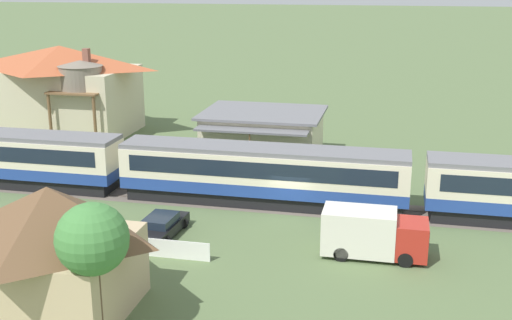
{
  "coord_description": "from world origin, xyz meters",
  "views": [
    {
      "loc": [
        6.28,
        -38.36,
        14.81
      ],
      "look_at": [
        -2.73,
        2.14,
        2.82
      ],
      "focal_mm": 45.0,
      "sensor_mm": 36.0,
      "label": 1
    }
  ],
  "objects_px": {
    "station_house_terracotta_roof": "(63,88)",
    "water_tower": "(81,77)",
    "delivery_truck_red": "(372,233)",
    "cottage_brown_roof_2": "(52,248)",
    "yard_tree_0": "(92,241)",
    "station_building": "(263,135)",
    "parked_car_black_2": "(43,219)",
    "parked_car_black": "(161,226)",
    "passenger_train": "(266,173)"
  },
  "relations": [
    {
      "from": "station_house_terracotta_roof",
      "to": "parked_car_black_2",
      "type": "height_order",
      "value": "station_house_terracotta_roof"
    },
    {
      "from": "water_tower",
      "to": "yard_tree_0",
      "type": "distance_m",
      "value": 35.22
    },
    {
      "from": "water_tower",
      "to": "yard_tree_0",
      "type": "bearing_deg",
      "value": -62.18
    },
    {
      "from": "cottage_brown_roof_2",
      "to": "passenger_train",
      "type": "bearing_deg",
      "value": 68.2
    },
    {
      "from": "parked_car_black_2",
      "to": "yard_tree_0",
      "type": "height_order",
      "value": "yard_tree_0"
    },
    {
      "from": "water_tower",
      "to": "delivery_truck_red",
      "type": "bearing_deg",
      "value": -36.22
    },
    {
      "from": "station_building",
      "to": "cottage_brown_roof_2",
      "type": "bearing_deg",
      "value": -98.48
    },
    {
      "from": "passenger_train",
      "to": "parked_car_black",
      "type": "relative_size",
      "value": 13.28
    },
    {
      "from": "delivery_truck_red",
      "to": "station_building",
      "type": "bearing_deg",
      "value": 119.09
    },
    {
      "from": "parked_car_black_2",
      "to": "yard_tree_0",
      "type": "xyz_separation_m",
      "value": [
        8.97,
        -10.95,
        4.05
      ]
    },
    {
      "from": "station_building",
      "to": "delivery_truck_red",
      "type": "relative_size",
      "value": 1.74
    },
    {
      "from": "water_tower",
      "to": "cottage_brown_roof_2",
      "type": "relative_size",
      "value": 1.04
    },
    {
      "from": "station_building",
      "to": "cottage_brown_roof_2",
      "type": "height_order",
      "value": "cottage_brown_roof_2"
    },
    {
      "from": "cottage_brown_roof_2",
      "to": "yard_tree_0",
      "type": "height_order",
      "value": "yard_tree_0"
    },
    {
      "from": "passenger_train",
      "to": "delivery_truck_red",
      "type": "bearing_deg",
      "value": -43.63
    },
    {
      "from": "station_house_terracotta_roof",
      "to": "water_tower",
      "type": "bearing_deg",
      "value": -38.73
    },
    {
      "from": "station_building",
      "to": "water_tower",
      "type": "height_order",
      "value": "water_tower"
    },
    {
      "from": "passenger_train",
      "to": "yard_tree_0",
      "type": "xyz_separation_m",
      "value": [
        -3.3,
        -18.29,
        2.5
      ]
    },
    {
      "from": "yard_tree_0",
      "to": "parked_car_black_2",
      "type": "bearing_deg",
      "value": 129.33
    },
    {
      "from": "water_tower",
      "to": "station_building",
      "type": "bearing_deg",
      "value": -7.46
    },
    {
      "from": "passenger_train",
      "to": "station_house_terracotta_roof",
      "type": "xyz_separation_m",
      "value": [
        -23.24,
        15.65,
        2.15
      ]
    },
    {
      "from": "passenger_train",
      "to": "water_tower",
      "type": "height_order",
      "value": "water_tower"
    },
    {
      "from": "parked_car_black_2",
      "to": "yard_tree_0",
      "type": "relative_size",
      "value": 0.72
    },
    {
      "from": "parked_car_black_2",
      "to": "delivery_truck_red",
      "type": "xyz_separation_m",
      "value": [
        19.56,
        0.39,
        0.71
      ]
    },
    {
      "from": "station_house_terracotta_roof",
      "to": "parked_car_black",
      "type": "height_order",
      "value": "station_house_terracotta_roof"
    },
    {
      "from": "yard_tree_0",
      "to": "station_building",
      "type": "bearing_deg",
      "value": 88.33
    },
    {
      "from": "station_building",
      "to": "cottage_brown_roof_2",
      "type": "relative_size",
      "value": 1.36
    },
    {
      "from": "passenger_train",
      "to": "delivery_truck_red",
      "type": "distance_m",
      "value": 10.11
    },
    {
      "from": "cottage_brown_roof_2",
      "to": "parked_car_black",
      "type": "distance_m",
      "value": 9.84
    },
    {
      "from": "passenger_train",
      "to": "delivery_truck_red",
      "type": "height_order",
      "value": "passenger_train"
    },
    {
      "from": "yard_tree_0",
      "to": "water_tower",
      "type": "bearing_deg",
      "value": 117.82
    },
    {
      "from": "water_tower",
      "to": "parked_car_black",
      "type": "relative_size",
      "value": 1.67
    },
    {
      "from": "cottage_brown_roof_2",
      "to": "delivery_truck_red",
      "type": "bearing_deg",
      "value": 33.71
    },
    {
      "from": "parked_car_black_2",
      "to": "delivery_truck_red",
      "type": "relative_size",
      "value": 0.79
    },
    {
      "from": "cottage_brown_roof_2",
      "to": "yard_tree_0",
      "type": "xyz_separation_m",
      "value": [
        3.14,
        -2.18,
        1.57
      ]
    },
    {
      "from": "station_house_terracotta_roof",
      "to": "cottage_brown_roof_2",
      "type": "bearing_deg",
      "value": -62.14
    },
    {
      "from": "station_house_terracotta_roof",
      "to": "parked_car_black",
      "type": "relative_size",
      "value": 3.13
    },
    {
      "from": "passenger_train",
      "to": "station_house_terracotta_roof",
      "type": "height_order",
      "value": "station_house_terracotta_roof"
    },
    {
      "from": "parked_car_black_2",
      "to": "parked_car_black",
      "type": "bearing_deg",
      "value": -89.74
    },
    {
      "from": "passenger_train",
      "to": "water_tower",
      "type": "relative_size",
      "value": 7.96
    },
    {
      "from": "parked_car_black",
      "to": "yard_tree_0",
      "type": "distance_m",
      "value": 12.38
    },
    {
      "from": "station_house_terracotta_roof",
      "to": "water_tower",
      "type": "xyz_separation_m",
      "value": [
        3.51,
        -2.81,
        1.62
      ]
    },
    {
      "from": "water_tower",
      "to": "cottage_brown_roof_2",
      "type": "xyz_separation_m",
      "value": [
        13.28,
        -28.95,
        -2.85
      ]
    },
    {
      "from": "parked_car_black_2",
      "to": "passenger_train",
      "type": "bearing_deg",
      "value": -63.71
    },
    {
      "from": "parked_car_black",
      "to": "station_house_terracotta_roof",
      "type": "bearing_deg",
      "value": 42.18
    },
    {
      "from": "station_building",
      "to": "station_house_terracotta_roof",
      "type": "relative_size",
      "value": 0.7
    },
    {
      "from": "water_tower",
      "to": "delivery_truck_red",
      "type": "relative_size",
      "value": 1.33
    },
    {
      "from": "station_house_terracotta_roof",
      "to": "cottage_brown_roof_2",
      "type": "height_order",
      "value": "station_house_terracotta_roof"
    },
    {
      "from": "cottage_brown_roof_2",
      "to": "parked_car_black_2",
      "type": "xyz_separation_m",
      "value": [
        -5.83,
        8.77,
        -2.48
      ]
    },
    {
      "from": "station_building",
      "to": "passenger_train",
      "type": "bearing_deg",
      "value": -76.89
    }
  ]
}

